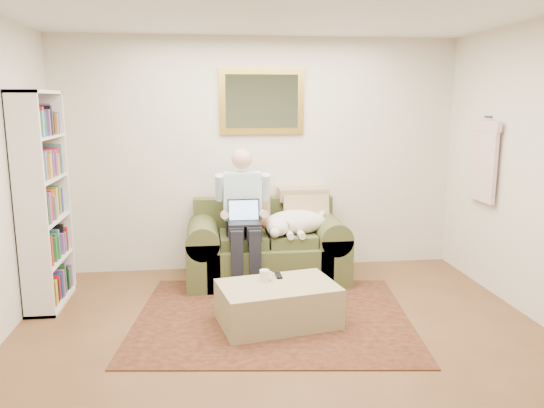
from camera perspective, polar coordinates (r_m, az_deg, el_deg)
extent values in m
cube|color=brown|center=(3.98, 2.40, -17.62)|extent=(4.50, 5.00, 0.01)
cube|color=silver|center=(6.00, -1.40, 5.24)|extent=(4.50, 0.01, 2.60)
cube|color=black|center=(4.85, 0.07, -12.04)|extent=(2.62, 2.20, 0.01)
cube|color=#3C4524|center=(5.73, -0.56, -6.18)|extent=(1.28, 0.82, 0.42)
cube|color=#3C4524|center=(5.97, -0.95, -1.29)|extent=(1.55, 0.18, 0.43)
cube|color=#3C4524|center=(5.69, -7.38, -5.90)|extent=(0.34, 0.82, 0.85)
cube|color=#3C4524|center=(5.83, 6.08, -5.44)|extent=(0.34, 0.82, 0.85)
cube|color=#3C4524|center=(5.59, -3.09, -3.79)|extent=(0.49, 0.55, 0.12)
cube|color=#3C4524|center=(5.65, 2.06, -3.63)|extent=(0.49, 0.55, 0.12)
cube|color=black|center=(5.36, -2.98, -2.09)|extent=(0.33, 0.23, 0.02)
cube|color=black|center=(5.44, -3.07, -0.65)|extent=(0.33, 0.06, 0.23)
cube|color=#99BFF2|center=(5.44, -3.07, -0.66)|extent=(0.30, 0.05, 0.20)
cube|color=tan|center=(4.66, 0.62, -10.72)|extent=(1.09, 0.81, 0.36)
cylinder|color=white|center=(4.66, -0.82, -7.70)|extent=(0.08, 0.08, 0.10)
cube|color=black|center=(4.79, 0.70, -7.69)|extent=(0.05, 0.15, 0.02)
cube|color=gold|center=(5.95, -1.11, 10.98)|extent=(0.94, 0.04, 0.72)
cube|color=gray|center=(5.93, -1.09, 10.98)|extent=(0.80, 0.01, 0.58)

